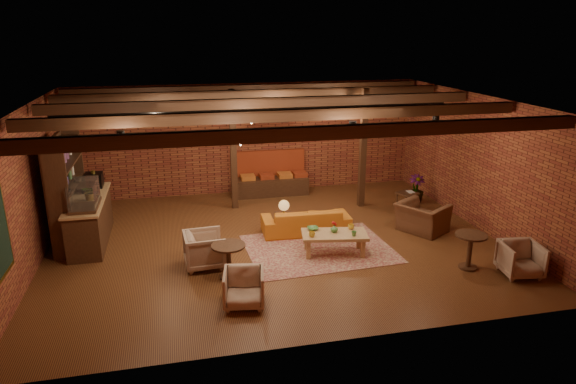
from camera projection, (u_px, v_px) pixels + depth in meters
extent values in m
plane|color=#36180D|center=(276.00, 243.00, 11.73)|extent=(10.00, 10.00, 0.00)
cube|color=black|center=(275.00, 102.00, 10.76)|extent=(10.00, 8.00, 0.02)
cube|color=maroon|center=(248.00, 139.00, 14.96)|extent=(10.00, 0.02, 3.20)
cube|color=maroon|center=(329.00, 248.00, 7.53)|extent=(10.00, 0.02, 3.20)
cube|color=maroon|center=(29.00, 191.00, 10.19)|extent=(0.02, 8.00, 3.20)
cube|color=maroon|center=(479.00, 163.00, 12.30)|extent=(0.02, 8.00, 3.20)
cylinder|color=black|center=(262.00, 108.00, 12.35)|extent=(9.60, 0.12, 0.12)
cube|color=#311C10|center=(233.00, 150.00, 13.53)|extent=(0.16, 0.16, 3.20)
cube|color=#311C10|center=(363.00, 149.00, 13.69)|extent=(0.16, 0.16, 3.20)
imported|color=#337F33|center=(92.00, 188.00, 11.63)|extent=(0.35, 0.39, 0.30)
cube|color=#FF3719|center=(274.00, 117.00, 14.02)|extent=(0.86, 0.06, 0.30)
cube|color=maroon|center=(319.00, 249.00, 11.40)|extent=(3.27, 2.57, 0.01)
imported|color=#BA6319|center=(306.00, 221.00, 12.23)|extent=(2.11, 0.89, 0.61)
cube|color=#9E6949|center=(334.00, 235.00, 11.03)|extent=(1.50, 0.93, 0.07)
cube|color=#9E6949|center=(308.00, 250.00, 10.84)|extent=(0.09, 0.09, 0.41)
cube|color=#9E6949|center=(363.00, 249.00, 10.89)|extent=(0.09, 0.09, 0.41)
cube|color=#9E6949|center=(306.00, 241.00, 11.31)|extent=(0.09, 0.09, 0.41)
cube|color=#9E6949|center=(359.00, 240.00, 11.36)|extent=(0.09, 0.09, 0.41)
imported|color=gold|center=(312.00, 234.00, 10.82)|extent=(0.16, 0.16, 0.11)
imported|color=#457E39|center=(354.00, 234.00, 10.86)|extent=(0.13, 0.13, 0.11)
imported|color=gold|center=(351.00, 227.00, 11.23)|extent=(0.16, 0.16, 0.11)
imported|color=#457E39|center=(313.00, 228.00, 11.20)|extent=(0.28, 0.28, 0.06)
imported|color=#457E39|center=(334.00, 229.00, 11.05)|extent=(0.15, 0.15, 0.14)
sphere|color=red|center=(334.00, 224.00, 11.01)|extent=(0.10, 0.10, 0.10)
cube|color=#311C10|center=(284.00, 214.00, 12.19)|extent=(0.42, 0.42, 0.04)
cylinder|color=#311C10|center=(284.00, 224.00, 12.26)|extent=(0.03, 0.03, 0.44)
cylinder|color=olive|center=(284.00, 213.00, 12.18)|extent=(0.13, 0.13, 0.02)
cylinder|color=olive|center=(284.00, 211.00, 12.16)|extent=(0.04, 0.04, 0.19)
sphere|color=#C5712E|center=(284.00, 205.00, 12.12)|extent=(0.26, 0.26, 0.26)
cylinder|color=#311C10|center=(228.00, 246.00, 9.91)|extent=(0.66, 0.66, 0.04)
cylinder|color=#311C10|center=(229.00, 261.00, 10.01)|extent=(0.09, 0.09, 0.65)
cylinder|color=#311C10|center=(230.00, 276.00, 10.11)|extent=(0.40, 0.40, 0.04)
imported|color=beige|center=(205.00, 248.00, 10.46)|extent=(0.79, 0.83, 0.81)
imported|color=beige|center=(244.00, 286.00, 9.00)|extent=(0.80, 0.77, 0.72)
imported|color=brown|center=(422.00, 213.00, 12.25)|extent=(1.16, 1.28, 0.94)
cube|color=#311C10|center=(407.00, 193.00, 13.62)|extent=(0.61, 0.61, 0.04)
cylinder|color=#311C10|center=(407.00, 202.00, 13.70)|extent=(0.04, 0.04, 0.48)
imported|color=#311C10|center=(408.00, 192.00, 13.61)|extent=(0.25, 0.28, 0.02)
cylinder|color=#311C10|center=(471.00, 235.00, 10.28)|extent=(0.63, 0.63, 0.04)
cylinder|color=#311C10|center=(469.00, 251.00, 10.39)|extent=(0.10, 0.10, 0.69)
cylinder|color=#311C10|center=(468.00, 267.00, 10.50)|extent=(0.38, 0.38, 0.04)
imported|color=beige|center=(521.00, 258.00, 10.09)|extent=(0.81, 0.77, 0.74)
imported|color=#4C7F4C|center=(418.00, 161.00, 14.08)|extent=(1.48, 1.48, 2.38)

